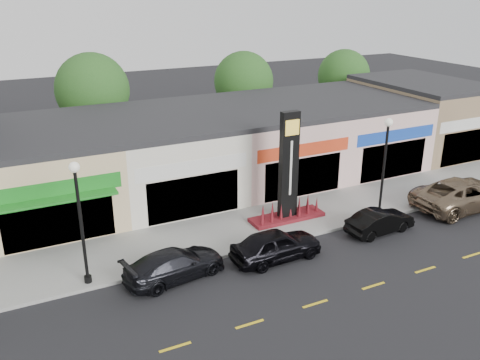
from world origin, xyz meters
The scene contains 18 objects.
ground centered at (0.00, 0.00, 0.00)m, with size 120.00×120.00×0.00m, color black.
sidewalk centered at (0.00, 4.35, 0.07)m, with size 52.00×4.30×0.15m, color gray.
curb centered at (0.00, 2.10, 0.07)m, with size 52.00×0.20×0.15m, color gray.
shop_beige centered at (-8.50, 11.46, 2.40)m, with size 7.00×10.85×4.80m.
shop_cream centered at (-1.50, 11.47, 2.40)m, with size 7.00×10.01×4.80m.
shop_pink_w centered at (5.50, 11.47, 2.40)m, with size 7.00×10.01×4.80m.
shop_pink_e centered at (12.50, 11.47, 2.40)m, with size 7.00×10.01×4.80m.
shop_tan centered at (19.50, 11.48, 2.65)m, with size 7.00×10.01×5.30m.
tree_rear_west centered at (-4.00, 19.50, 5.22)m, with size 5.20×5.20×7.83m.
tree_rear_mid centered at (8.00, 19.50, 4.88)m, with size 4.80×4.80×7.29m.
tree_rear_east centered at (18.00, 19.50, 4.63)m, with size 4.60×4.60×6.94m.
lamp_west_near centered at (-8.00, 2.50, 3.48)m, with size 0.44×0.44×5.47m.
lamp_east_near centered at (8.00, 2.50, 3.48)m, with size 0.44×0.44×5.47m.
pylon_sign centered at (3.00, 4.20, 2.27)m, with size 4.20×1.30×6.00m.
car_dark_sedan centered at (-4.43, 1.40, 0.67)m, with size 4.62×1.88×1.34m, color black.
car_black_sedan centered at (0.38, 0.87, 0.75)m, with size 4.41×1.77×1.50m, color black.
car_black_conv centered at (6.64, 0.90, 0.63)m, with size 3.80×1.33×1.25m, color black.
car_gold_suv centered at (13.06, 1.27, 0.87)m, with size 6.27×2.89×1.74m, color #7B664E.
Camera 1 is at (-10.47, -17.31, 12.07)m, focal length 38.00 mm.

